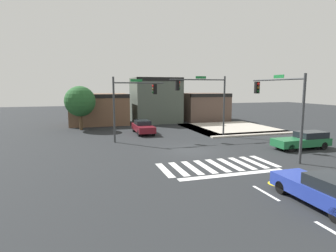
# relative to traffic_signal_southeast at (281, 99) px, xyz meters

# --- Properties ---
(ground_plane) EXTENTS (120.00, 120.00, 0.00)m
(ground_plane) POSITION_rel_traffic_signal_southeast_xyz_m (-5.39, 3.51, -4.17)
(ground_plane) COLOR #232628
(crosswalk_near) EXTENTS (7.58, 3.07, 0.01)m
(crosswalk_near) POSITION_rel_traffic_signal_southeast_xyz_m (-5.39, -0.99, -4.17)
(crosswalk_near) COLOR silver
(crosswalk_near) RESTS_ON ground_plane
(lane_markings) EXTENTS (6.80, 18.75, 0.01)m
(lane_markings) POSITION_rel_traffic_signal_southeast_xyz_m (-4.23, -7.91, -4.17)
(lane_markings) COLOR white
(lane_markings) RESTS_ON ground_plane
(bike_detector_marking) EXTENTS (0.90, 0.90, 0.01)m
(bike_detector_marking) POSITION_rel_traffic_signal_southeast_xyz_m (-4.02, -5.05, -4.17)
(bike_detector_marking) COLOR yellow
(bike_detector_marking) RESTS_ON ground_plane
(curb_corner_northeast) EXTENTS (10.00, 10.60, 0.15)m
(curb_corner_northeast) POSITION_rel_traffic_signal_southeast_xyz_m (3.10, 12.93, -4.10)
(curb_corner_northeast) COLOR #B2AA9E
(curb_corner_northeast) RESTS_ON ground_plane
(storefront_row) EXTENTS (22.69, 6.55, 6.38)m
(storefront_row) POSITION_rel_traffic_signal_southeast_xyz_m (-3.83, 22.52, -1.58)
(storefront_row) COLOR brown
(storefront_row) RESTS_ON ground_plane
(traffic_signal_southeast) EXTENTS (0.32, 5.71, 5.91)m
(traffic_signal_southeast) POSITION_rel_traffic_signal_southeast_xyz_m (0.00, 0.00, 0.00)
(traffic_signal_southeast) COLOR #383A3D
(traffic_signal_southeast) RESTS_ON ground_plane
(traffic_signal_northeast) EXTENTS (5.91, 0.32, 6.13)m
(traffic_signal_northeast) POSITION_rel_traffic_signal_southeast_xyz_m (-1.96, 8.74, 0.14)
(traffic_signal_northeast) COLOR #383A3D
(traffic_signal_northeast) RESTS_ON ground_plane
(traffic_signal_northwest) EXTENTS (4.74, 0.32, 5.97)m
(traffic_signal_northwest) POSITION_rel_traffic_signal_southeast_xyz_m (-9.24, 8.72, -0.12)
(traffic_signal_northwest) COLOR #383A3D
(traffic_signal_northwest) RESTS_ON ground_plane
(car_green) EXTENTS (4.71, 1.72, 1.40)m
(car_green) POSITION_rel_traffic_signal_southeast_xyz_m (3.64, 1.45, -3.46)
(car_green) COLOR #1E6638
(car_green) RESTS_ON ground_plane
(car_blue) EXTENTS (1.74, 4.50, 1.41)m
(car_blue) POSITION_rel_traffic_signal_southeast_xyz_m (-3.97, -7.93, -3.46)
(car_blue) COLOR #23389E
(car_blue) RESTS_ON ground_plane
(car_maroon) EXTENTS (1.77, 4.60, 1.41)m
(car_maroon) POSITION_rel_traffic_signal_southeast_xyz_m (-7.38, 12.84, -3.44)
(car_maroon) COLOR maroon
(car_maroon) RESTS_ON ground_plane
(roadside_tree) EXTENTS (3.57, 3.57, 5.19)m
(roadside_tree) POSITION_rel_traffic_signal_southeast_xyz_m (-13.89, 17.51, -0.79)
(roadside_tree) COLOR #4C3823
(roadside_tree) RESTS_ON ground_plane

